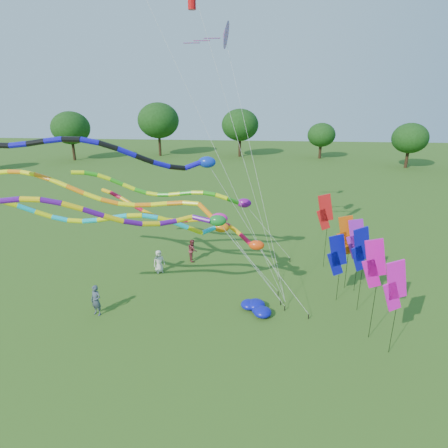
# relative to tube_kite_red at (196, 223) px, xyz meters

# --- Properties ---
(ground) EXTENTS (160.00, 160.00, 0.00)m
(ground) POSITION_rel_tube_kite_red_xyz_m (2.69, -5.51, -4.26)
(ground) COLOR #2A5115
(ground) RESTS_ON ground
(tree_ring) EXTENTS (116.85, 118.66, 9.60)m
(tree_ring) POSITION_rel_tube_kite_red_xyz_m (-1.77, -8.66, 1.08)
(tree_ring) COLOR #382314
(tree_ring) RESTS_ON ground
(tube_kite_red) EXTENTS (12.32, 4.50, 6.23)m
(tube_kite_red) POSITION_rel_tube_kite_red_xyz_m (0.00, 0.00, 0.00)
(tube_kite_red) COLOR black
(tube_kite_red) RESTS_ON ground
(tube_kite_orange) EXTENTS (16.38, 1.73, 7.83)m
(tube_kite_orange) POSITION_rel_tube_kite_red_xyz_m (-3.53, -0.43, 1.46)
(tube_kite_orange) COLOR black
(tube_kite_orange) RESTS_ON ground
(tube_kite_purple) EXTENTS (14.50, 4.31, 7.86)m
(tube_kite_purple) POSITION_rel_tube_kite_red_xyz_m (-2.58, -4.38, 1.87)
(tube_kite_purple) COLOR black
(tube_kite_purple) RESTS_ON ground
(tube_kite_blue) EXTENTS (15.86, 4.60, 10.05)m
(tube_kite_blue) POSITION_rel_tube_kite_red_xyz_m (-3.60, -1.37, 4.13)
(tube_kite_blue) COLOR black
(tube_kite_blue) RESTS_ON ground
(tube_kite_cyan) EXTENTS (13.49, 3.48, 7.03)m
(tube_kite_cyan) POSITION_rel_tube_kite_red_xyz_m (-2.25, -2.40, 0.87)
(tube_kite_cyan) COLOR black
(tube_kite_cyan) RESTS_ON ground
(tube_kite_green) EXTENTS (14.30, 1.47, 7.12)m
(tube_kite_green) POSITION_rel_tube_kite_red_xyz_m (-1.48, 3.79, 0.75)
(tube_kite_green) COLOR black
(tube_kite_green) RESTS_ON ground
(delta_kite_high_c) EXTENTS (6.02, 4.51, 15.23)m
(delta_kite_high_c) POSITION_rel_tube_kite_red_xyz_m (1.43, 2.24, 9.99)
(delta_kite_high_c) COLOR black
(delta_kite_high_c) RESTS_ON ground
(banner_pole_orange) EXTENTS (1.16, 0.14, 4.70)m
(banner_pole_orange) POSITION_rel_tube_kite_red_xyz_m (8.69, 0.97, -0.82)
(banner_pole_orange) COLOR black
(banner_pole_orange) RESTS_ON ground
(banner_pole_red) EXTENTS (1.16, 0.22, 5.21)m
(banner_pole_red) POSITION_rel_tube_kite_red_xyz_m (7.87, 3.79, -0.32)
(banner_pole_red) COLOR black
(banner_pole_red) RESTS_ON ground
(banner_pole_blue_a) EXTENTS (1.16, 0.24, 4.09)m
(banner_pole_blue_a) POSITION_rel_tube_kite_red_xyz_m (7.94, -0.55, -1.43)
(banner_pole_blue_a) COLOR black
(banner_pole_blue_a) RESTS_ON ground
(banner_pole_violet) EXTENTS (1.16, 0.24, 4.60)m
(banner_pole_violet) POSITION_rel_tube_kite_red_xyz_m (9.21, 0.70, -0.92)
(banner_pole_violet) COLOR black
(banner_pole_violet) RESTS_ON ground
(banner_pole_blue_b) EXTENTS (1.13, 0.43, 4.93)m
(banner_pole_blue_b) POSITION_rel_tube_kite_red_xyz_m (8.88, -1.58, -0.60)
(banner_pole_blue_b) COLOR black
(banner_pole_blue_b) RESTS_ON ground
(banner_pole_magenta_b) EXTENTS (1.15, 0.33, 4.73)m
(banner_pole_magenta_b) POSITION_rel_tube_kite_red_xyz_m (9.47, -5.08, -0.79)
(banner_pole_magenta_b) COLOR black
(banner_pole_magenta_b) RESTS_ON ground
(banner_pole_magenta_a) EXTENTS (1.16, 0.11, 5.22)m
(banner_pole_magenta_a) POSITION_rel_tube_kite_red_xyz_m (8.85, -3.94, -0.30)
(banner_pole_magenta_a) COLOR black
(banner_pole_magenta_a) RESTS_ON ground
(blue_nylon_heap) EXTENTS (1.61, 1.51, 0.54)m
(blue_nylon_heap) POSITION_rel_tube_kite_red_xyz_m (3.56, -2.02, -4.01)
(blue_nylon_heap) COLOR #0C11A5
(blue_nylon_heap) RESTS_ON ground
(person_a) EXTENTS (0.91, 0.84, 1.55)m
(person_a) POSITION_rel_tube_kite_red_xyz_m (-2.91, 2.03, -3.48)
(person_a) COLOR silver
(person_a) RESTS_ON ground
(person_b) EXTENTS (0.73, 0.61, 1.72)m
(person_b) POSITION_rel_tube_kite_red_xyz_m (-4.96, -3.23, -3.40)
(person_b) COLOR #3D4756
(person_b) RESTS_ON ground
(person_c) EXTENTS (0.84, 0.94, 1.60)m
(person_c) POSITION_rel_tube_kite_red_xyz_m (-1.01, 4.02, -3.46)
(person_c) COLOR maroon
(person_c) RESTS_ON ground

